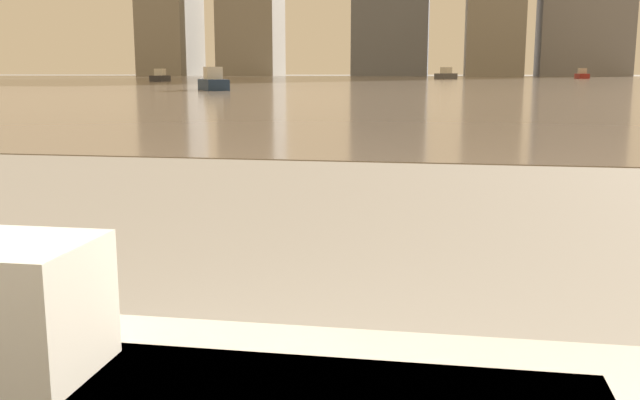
# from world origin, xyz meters

# --- Properties ---
(harbor_water) EXTENTS (180.00, 110.00, 0.01)m
(harbor_water) POSITION_xyz_m (0.00, 62.00, 0.01)
(harbor_water) COLOR gray
(harbor_water) RESTS_ON ground_plane
(harbor_boat_1) EXTENTS (2.49, 3.44, 1.23)m
(harbor_boat_1) POSITION_xyz_m (0.58, 79.05, 0.44)
(harbor_boat_1) COLOR #4C4C51
(harbor_boat_1) RESTS_ON harbor_water
(harbor_boat_2) EXTENTS (1.12, 3.08, 1.15)m
(harbor_boat_2) POSITION_xyz_m (15.47, 84.04, 0.41)
(harbor_boat_2) COLOR maroon
(harbor_boat_2) RESTS_ON harbor_water
(harbor_boat_3) EXTENTS (1.20, 2.83, 1.03)m
(harbor_boat_3) POSITION_xyz_m (-22.28, 55.50, 0.37)
(harbor_boat_3) COLOR #2D2D33
(harbor_boat_3) RESTS_ON harbor_water
(harbor_boat_5) EXTENTS (2.18, 2.91, 1.05)m
(harbor_boat_5) POSITION_xyz_m (-9.91, 31.54, 0.38)
(harbor_boat_5) COLOR navy
(harbor_boat_5) RESTS_ON harbor_water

